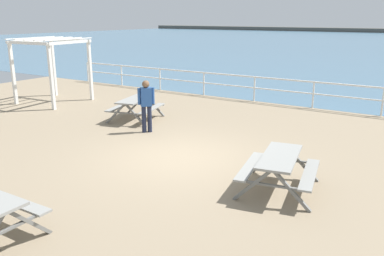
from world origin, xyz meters
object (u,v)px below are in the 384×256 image
picnic_table_mid_centre (136,104)px  lattice_pergola (51,55)px  picnic_table_near_left (279,164)px  visitor (146,103)px

picnic_table_mid_centre → lattice_pergola: size_ratio=0.77×
picnic_table_mid_centre → lattice_pergola: lattice_pergola is taller
lattice_pergola → picnic_table_near_left: bearing=-21.5°
picnic_table_near_left → picnic_table_mid_centre: 7.13m
visitor → lattice_pergola: bearing=-151.0°
picnic_table_mid_centre → visitor: size_ratio=1.27×
picnic_table_near_left → lattice_pergola: bearing=62.1°
picnic_table_mid_centre → lattice_pergola: bearing=70.0°
picnic_table_mid_centre → lattice_pergola: 5.21m
picnic_table_mid_centre → visitor: visitor is taller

